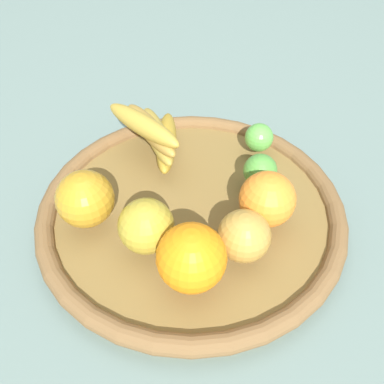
# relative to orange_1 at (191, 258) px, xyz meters

# --- Properties ---
(ground_plane) EXTENTS (2.40, 2.40, 0.00)m
(ground_plane) POSITION_rel_orange_1_xyz_m (-0.00, -0.13, -0.08)
(ground_plane) COLOR slate
(ground_plane) RESTS_ON ground
(basket) EXTENTS (0.44, 0.44, 0.04)m
(basket) POSITION_rel_orange_1_xyz_m (-0.00, -0.13, -0.06)
(basket) COLOR brown
(basket) RESTS_ON ground_plane
(orange_1) EXTENTS (0.11, 0.11, 0.08)m
(orange_1) POSITION_rel_orange_1_xyz_m (0.00, 0.00, 0.00)
(orange_1) COLOR orange
(orange_1) RESTS_ON basket
(apple_2) EXTENTS (0.08, 0.08, 0.07)m
(apple_2) POSITION_rel_orange_1_xyz_m (-0.07, -0.04, -0.01)
(apple_2) COLOR #B78A3A
(apple_2) RESTS_ON basket
(lime_1) EXTENTS (0.06, 0.06, 0.05)m
(lime_1) POSITION_rel_orange_1_xyz_m (-0.11, -0.25, -0.02)
(lime_1) COLOR #5BAC45
(lime_1) RESTS_ON basket
(banana_bunch) EXTENTS (0.13, 0.16, 0.08)m
(banana_bunch) POSITION_rel_orange_1_xyz_m (0.06, -0.24, -0.00)
(banana_bunch) COLOR #AA8629
(banana_bunch) RESTS_ON basket
(orange_0) EXTENTS (0.08, 0.08, 0.08)m
(orange_0) POSITION_rel_orange_1_xyz_m (-0.10, -0.10, -0.00)
(orange_0) COLOR orange
(orange_0) RESTS_ON basket
(lime_0) EXTENTS (0.07, 0.07, 0.05)m
(lime_0) POSITION_rel_orange_1_xyz_m (-0.10, -0.17, -0.02)
(lime_0) COLOR #4E953A
(lime_0) RESTS_ON basket
(apple_1) EXTENTS (0.10, 0.10, 0.08)m
(apple_1) POSITION_rel_orange_1_xyz_m (0.14, -0.10, -0.00)
(apple_1) COLOR #BA8520
(apple_1) RESTS_ON basket
(apple_0) EXTENTS (0.08, 0.08, 0.07)m
(apple_0) POSITION_rel_orange_1_xyz_m (0.06, -0.05, -0.01)
(apple_0) COLOR #AD962E
(apple_0) RESTS_ON basket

